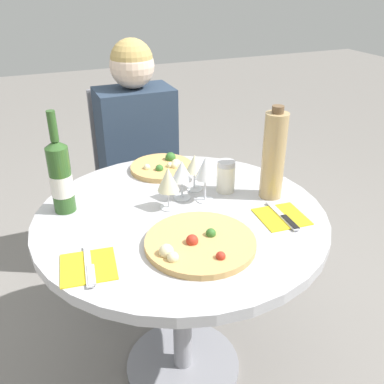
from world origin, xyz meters
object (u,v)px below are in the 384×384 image
at_px(seated_diner, 143,177).
at_px(tall_carafe, 274,155).
at_px(wine_bottle, 61,176).
at_px(chair_behind_diner, 136,182).
at_px(pizza_large, 199,243).
at_px(dining_table, 181,245).

height_order(seated_diner, tall_carafe, seated_diner).
xyz_separation_m(wine_bottle, tall_carafe, (0.69, -0.18, 0.03)).
bearing_deg(seated_diner, chair_behind_diner, -90.00).
bearing_deg(tall_carafe, pizza_large, -152.07).
relative_size(chair_behind_diner, wine_bottle, 2.71).
relative_size(chair_behind_diner, seated_diner, 0.79).
height_order(dining_table, chair_behind_diner, chair_behind_diner).
distance_m(seated_diner, tall_carafe, 0.84).
relative_size(dining_table, seated_diner, 0.82).
relative_size(pizza_large, tall_carafe, 1.00).
xyz_separation_m(chair_behind_diner, wine_bottle, (-0.42, -0.68, 0.41)).
bearing_deg(wine_bottle, pizza_large, -48.13).
height_order(seated_diner, wine_bottle, seated_diner).
distance_m(pizza_large, wine_bottle, 0.51).
bearing_deg(dining_table, seated_diner, 84.21).
bearing_deg(tall_carafe, seated_diner, 110.65).
height_order(chair_behind_diner, pizza_large, chair_behind_diner).
distance_m(seated_diner, wine_bottle, 0.75).
relative_size(wine_bottle, tall_carafe, 1.05).
bearing_deg(chair_behind_diner, tall_carafe, 107.37).
height_order(chair_behind_diner, wine_bottle, wine_bottle).
xyz_separation_m(chair_behind_diner, tall_carafe, (0.27, -0.86, 0.44)).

